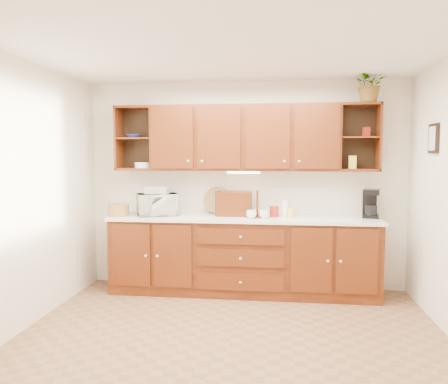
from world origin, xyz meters
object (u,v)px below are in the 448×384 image
(microwave, at_px, (157,204))
(bread_box, at_px, (234,204))
(potted_plant, at_px, (370,84))
(coffee_maker, at_px, (371,204))

(microwave, relative_size, bread_box, 1.14)
(bread_box, distance_m, potted_plant, 2.11)
(bread_box, xyz_separation_m, potted_plant, (1.58, -0.00, 1.41))
(potted_plant, bearing_deg, bread_box, 179.98)
(microwave, bearing_deg, bread_box, -19.61)
(coffee_maker, bearing_deg, microwave, -162.46)
(microwave, height_order, potted_plant, potted_plant)
(coffee_maker, relative_size, potted_plant, 0.81)
(bread_box, height_order, coffee_maker, coffee_maker)
(bread_box, xyz_separation_m, coffee_maker, (1.63, 0.05, 0.01))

